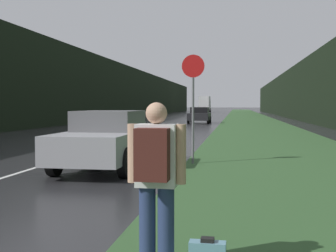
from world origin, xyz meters
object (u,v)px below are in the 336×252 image
at_px(car_passing_far, 200,115).
at_px(delivery_truck, 205,104).
at_px(stop_sign, 193,99).
at_px(hitchhiker_with_backpack, 156,176).
at_px(car_passing_near, 108,139).

height_order(car_passing_far, delivery_truck, delivery_truck).
relative_size(stop_sign, hitchhiker_with_backpack, 1.82).
bearing_deg(hitchhiker_with_backpack, car_passing_far, 95.39).
xyz_separation_m(car_passing_near, car_passing_far, (0.00, 28.22, -0.03)).
bearing_deg(car_passing_near, stop_sign, -152.76).
relative_size(hitchhiker_with_backpack, car_passing_far, 0.38).
bearing_deg(delivery_truck, stop_sign, -85.98).
xyz_separation_m(hitchhiker_with_backpack, car_passing_near, (-2.60, 6.71, -0.21)).
bearing_deg(car_passing_far, hitchhiker_with_backpack, 94.25).
relative_size(stop_sign, delivery_truck, 0.38).
distance_m(hitchhiker_with_backpack, delivery_truck, 93.87).
relative_size(car_passing_near, car_passing_far, 1.02).
relative_size(stop_sign, car_passing_near, 0.68).
height_order(stop_sign, hitchhiker_with_backpack, stop_sign).
bearing_deg(delivery_truck, hitchhiker_with_backpack, -86.05).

